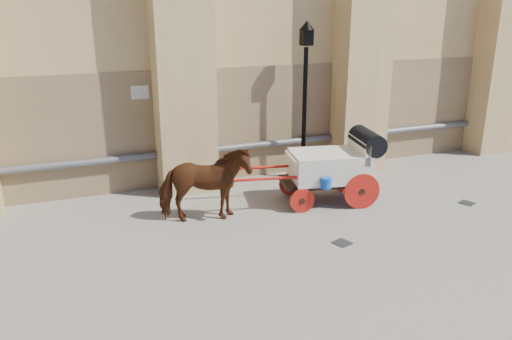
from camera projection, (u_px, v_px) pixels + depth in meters
name	position (u px, v px, depth m)	size (l,w,h in m)	color
ground	(281.00, 240.00, 10.00)	(90.00, 90.00, 0.00)	slate
horse	(205.00, 185.00, 10.67)	(0.89, 1.95, 1.65)	#562A12
carriage	(335.00, 164.00, 11.77)	(4.06, 1.84, 1.72)	black
street_lamp	(305.00, 97.00, 13.03)	(0.39, 0.39, 4.15)	black
drain_grate_near	(342.00, 243.00, 9.86)	(0.32, 0.32, 0.01)	black
drain_grate_far	(467.00, 203.00, 11.89)	(0.32, 0.32, 0.01)	black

